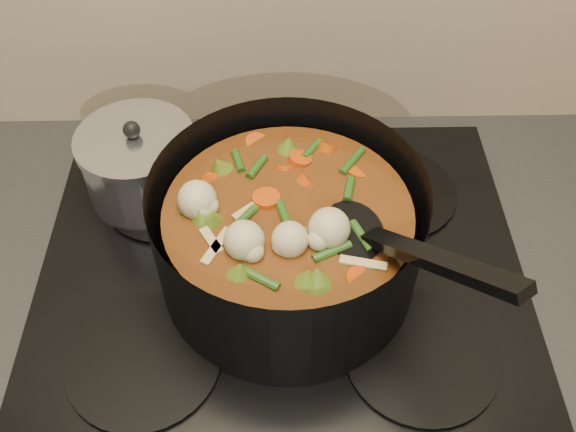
{
  "coord_description": "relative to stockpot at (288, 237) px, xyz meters",
  "views": [
    {
      "loc": [
        -0.0,
        1.44,
        1.6
      ],
      "look_at": [
        0.01,
        1.92,
        1.04
      ],
      "focal_mm": 40.0,
      "sensor_mm": 36.0,
      "label": 1
    }
  ],
  "objects": [
    {
      "name": "saucepan",
      "position": [
        -0.2,
        0.15,
        -0.02
      ],
      "size": [
        0.16,
        0.16,
        0.13
      ],
      "rotation": [
        0.0,
        0.0,
        -0.32
      ],
      "color": "silver",
      "rests_on": "stovetop"
    },
    {
      "name": "stovetop",
      "position": [
        -0.01,
        0.01,
        -0.08
      ],
      "size": [
        0.62,
        0.54,
        0.03
      ],
      "color": "black",
      "rests_on": "counter"
    },
    {
      "name": "stockpot",
      "position": [
        0.0,
        0.0,
        0.0
      ],
      "size": [
        0.42,
        0.42,
        0.23
      ],
      "rotation": [
        0.0,
        0.0,
        0.42
      ],
      "color": "black",
      "rests_on": "stovetop"
    },
    {
      "name": "counter",
      "position": [
        -0.01,
        0.01,
        -0.55
      ],
      "size": [
        2.64,
        0.64,
        0.91
      ],
      "color": "brown",
      "rests_on": "ground"
    }
  ]
}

